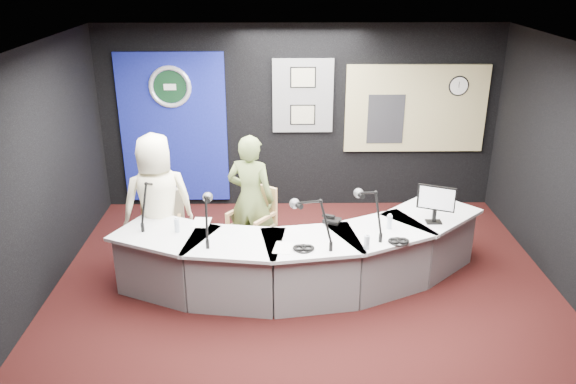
{
  "coord_description": "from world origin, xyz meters",
  "views": [
    {
      "loc": [
        -0.29,
        -5.48,
        3.68
      ],
      "look_at": [
        -0.2,
        0.8,
        1.1
      ],
      "focal_mm": 36.0,
      "sensor_mm": 36.0,
      "label": 1
    }
  ],
  "objects_px": {
    "person_man": "(158,204)",
    "person_woman": "(251,199)",
    "armchair_right": "(252,227)",
    "armchair_left": "(161,231)",
    "broadcast_desk": "(301,256)"
  },
  "relations": [
    {
      "from": "person_man",
      "to": "person_woman",
      "type": "bearing_deg",
      "value": 174.03
    },
    {
      "from": "person_man",
      "to": "person_woman",
      "type": "relative_size",
      "value": 1.05
    },
    {
      "from": "broadcast_desk",
      "to": "person_woman",
      "type": "xyz_separation_m",
      "value": [
        -0.61,
        0.67,
        0.46
      ]
    },
    {
      "from": "armchair_right",
      "to": "person_woman",
      "type": "height_order",
      "value": "person_woman"
    },
    {
      "from": "armchair_right",
      "to": "broadcast_desk",
      "type": "bearing_deg",
      "value": -11.15
    },
    {
      "from": "armchair_right",
      "to": "person_man",
      "type": "relative_size",
      "value": 0.5
    },
    {
      "from": "broadcast_desk",
      "to": "person_woman",
      "type": "height_order",
      "value": "person_woman"
    },
    {
      "from": "person_man",
      "to": "person_woman",
      "type": "xyz_separation_m",
      "value": [
        1.12,
        0.24,
        -0.04
      ]
    },
    {
      "from": "armchair_left",
      "to": "armchair_right",
      "type": "distance_m",
      "value": 1.14
    },
    {
      "from": "armchair_left",
      "to": "armchair_right",
      "type": "xyz_separation_m",
      "value": [
        1.12,
        0.24,
        -0.07
      ]
    },
    {
      "from": "person_man",
      "to": "person_woman",
      "type": "height_order",
      "value": "person_man"
    },
    {
      "from": "armchair_right",
      "to": "person_man",
      "type": "height_order",
      "value": "person_man"
    },
    {
      "from": "armchair_left",
      "to": "person_woman",
      "type": "distance_m",
      "value": 1.19
    },
    {
      "from": "armchair_right",
      "to": "person_man",
      "type": "bearing_deg",
      "value": -131.63
    },
    {
      "from": "broadcast_desk",
      "to": "person_man",
      "type": "distance_m",
      "value": 1.85
    }
  ]
}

